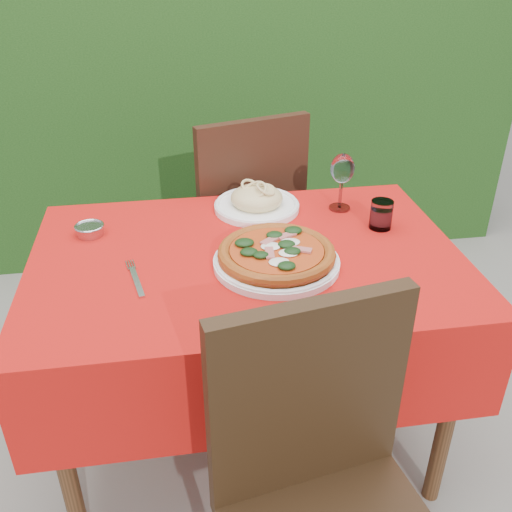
{
  "coord_description": "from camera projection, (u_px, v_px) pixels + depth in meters",
  "views": [
    {
      "loc": [
        -0.2,
        -1.44,
        1.58
      ],
      "look_at": [
        0.02,
        -0.05,
        0.77
      ],
      "focal_mm": 40.0,
      "sensor_mm": 36.0,
      "label": 1
    }
  ],
  "objects": [
    {
      "name": "chair_far",
      "position": [
        242.0,
        214.0,
        2.32
      ],
      "size": [
        0.56,
        0.56,
        0.99
      ],
      "rotation": [
        0.0,
        0.0,
        3.43
      ],
      "color": "black",
      "rests_on": "ground"
    },
    {
      "name": "ground",
      "position": [
        248.0,
        434.0,
        2.05
      ],
      "size": [
        60.0,
        60.0,
        0.0
      ],
      "primitive_type": "plane",
      "color": "slate",
      "rests_on": "ground"
    },
    {
      "name": "water_glass",
      "position": [
        381.0,
        216.0,
        1.8
      ],
      "size": [
        0.07,
        0.07,
        0.09
      ],
      "color": "silver",
      "rests_on": "dining_table"
    },
    {
      "name": "hedge",
      "position": [
        204.0,
        77.0,
        2.92
      ],
      "size": [
        3.2,
        0.55,
        1.78
      ],
      "color": "black",
      "rests_on": "ground"
    },
    {
      "name": "chair_near",
      "position": [
        326.0,
        494.0,
        1.19
      ],
      "size": [
        0.51,
        0.51,
        0.97
      ],
      "rotation": [
        0.0,
        0.0,
        0.18
      ],
      "color": "black",
      "rests_on": "ground"
    },
    {
      "name": "pizza_plate",
      "position": [
        277.0,
        256.0,
        1.6
      ],
      "size": [
        0.4,
        0.4,
        0.07
      ],
      "rotation": [
        0.0,
        0.0,
        0.25
      ],
      "color": "white",
      "rests_on": "dining_table"
    },
    {
      "name": "steel_ramekin",
      "position": [
        90.0,
        230.0,
        1.77
      ],
      "size": [
        0.08,
        0.08,
        0.03
      ],
      "primitive_type": "cylinder",
      "color": "#B2B2B9",
      "rests_on": "dining_table"
    },
    {
      "name": "wine_glass",
      "position": [
        342.0,
        171.0,
        1.88
      ],
      "size": [
        0.08,
        0.08,
        0.2
      ],
      "color": "silver",
      "rests_on": "dining_table"
    },
    {
      "name": "dining_table",
      "position": [
        247.0,
        297.0,
        1.75
      ],
      "size": [
        1.26,
        0.86,
        0.75
      ],
      "color": "#4D2E19",
      "rests_on": "ground"
    },
    {
      "name": "pasta_plate",
      "position": [
        257.0,
        201.0,
        1.93
      ],
      "size": [
        0.29,
        0.29,
        0.08
      ],
      "rotation": [
        0.0,
        0.0,
        -0.42
      ],
      "color": "white",
      "rests_on": "dining_table"
    },
    {
      "name": "fork",
      "position": [
        137.0,
        282.0,
        1.54
      ],
      "size": [
        0.07,
        0.21,
        0.01
      ],
      "primitive_type": "cube",
      "rotation": [
        0.0,
        0.0,
        0.2
      ],
      "color": "silver",
      "rests_on": "dining_table"
    }
  ]
}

